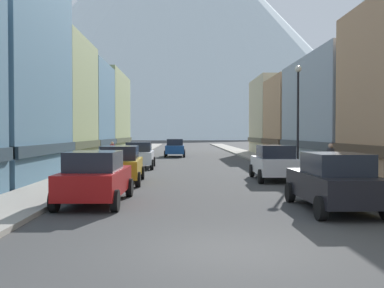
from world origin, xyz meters
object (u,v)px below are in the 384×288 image
(car_driving_0, at_px, (175,148))
(pedestrian_1, at_px, (112,153))
(car_left_2, at_px, (139,155))
(car_right_1, at_px, (274,162))
(car_left_0, at_px, (95,177))
(streetlamp_right, at_px, (298,103))
(car_left_1, at_px, (121,164))
(car_right_0, at_px, (334,181))
(pedestrian_0, at_px, (330,163))

(car_driving_0, height_order, pedestrian_1, car_driving_0)
(car_left_2, relative_size, car_right_1, 1.00)
(car_left_0, xyz_separation_m, streetlamp_right, (9.15, 8.80, 3.09))
(car_left_2, distance_m, car_driving_0, 14.99)
(car_right_1, height_order, streetlamp_right, streetlamp_right)
(car_left_2, bearing_deg, car_left_1, -90.00)
(car_right_0, height_order, pedestrian_0, pedestrian_0)
(car_right_0, bearing_deg, pedestrian_1, 115.68)
(car_driving_0, height_order, pedestrian_0, pedestrian_0)
(car_right_1, distance_m, pedestrian_0, 2.74)
(car_driving_0, height_order, streetlamp_right, streetlamp_right)
(car_left_2, xyz_separation_m, car_driving_0, (2.20, 14.83, 0.00))
(car_right_1, relative_size, car_driving_0, 1.01)
(car_left_2, height_order, pedestrian_1, car_left_2)
(car_right_1, height_order, car_driving_0, same)
(car_right_0, relative_size, pedestrian_1, 2.81)
(car_left_0, relative_size, car_left_2, 1.00)
(pedestrian_0, bearing_deg, streetlamp_right, 108.84)
(car_driving_0, xyz_separation_m, pedestrian_0, (7.85, -24.07, 0.06))
(car_left_2, xyz_separation_m, car_right_1, (7.60, -8.02, 0.00))
(car_right_0, height_order, car_driving_0, same)
(car_left_0, distance_m, car_left_2, 15.40)
(car_left_0, xyz_separation_m, car_driving_0, (2.20, 30.23, 0.00))
(streetlamp_right, bearing_deg, car_left_2, 144.20)
(car_left_0, height_order, streetlamp_right, streetlamp_right)
(car_left_1, relative_size, pedestrian_0, 2.56)
(car_left_1, relative_size, car_driving_0, 1.01)
(car_right_0, xyz_separation_m, car_right_1, (-0.00, 8.85, 0.00))
(car_left_0, bearing_deg, pedestrian_1, 97.18)
(car_right_0, bearing_deg, car_driving_0, 99.67)
(pedestrian_0, bearing_deg, car_driving_0, 108.07)
(car_right_0, height_order, car_right_1, same)
(car_left_0, xyz_separation_m, pedestrian_1, (-2.45, 19.43, -0.03))
(car_left_0, height_order, car_left_1, same)
(car_left_2, height_order, car_right_1, same)
(car_left_0, relative_size, streetlamp_right, 0.76)
(car_right_0, height_order, pedestrian_1, car_right_0)
(car_right_1, relative_size, pedestrian_0, 2.56)
(car_driving_0, bearing_deg, car_right_0, -80.33)
(pedestrian_0, relative_size, streetlamp_right, 0.30)
(car_driving_0, xyz_separation_m, pedestrian_1, (-4.65, -10.80, -0.03))
(car_left_1, relative_size, pedestrian_1, 2.84)
(pedestrian_1, relative_size, streetlamp_right, 0.27)
(car_right_1, xyz_separation_m, pedestrian_0, (2.45, -1.21, 0.06))
(car_left_1, distance_m, car_right_0, 10.78)
(pedestrian_0, bearing_deg, car_left_2, 137.41)
(car_right_0, bearing_deg, car_left_1, 134.84)
(pedestrian_0, bearing_deg, car_left_1, 179.95)
(car_right_0, xyz_separation_m, pedestrian_0, (2.45, 7.63, 0.06))
(car_left_1, distance_m, pedestrian_0, 10.05)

